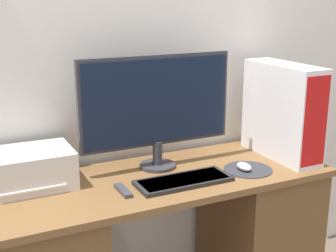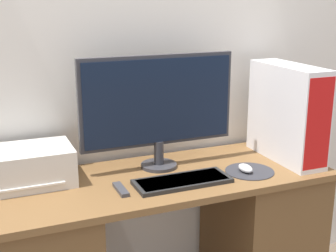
# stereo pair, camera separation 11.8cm
# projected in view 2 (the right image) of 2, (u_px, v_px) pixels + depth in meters

# --- Properties ---
(wall_back) EXTENTS (6.40, 0.13, 2.74)m
(wall_back) POSITION_uv_depth(u_px,v_px,m) (134.00, 41.00, 2.22)
(wall_back) COLOR white
(wall_back) RESTS_ON ground_plane
(monitor) EXTENTS (0.73, 0.17, 0.52)m
(monitor) POSITION_uv_depth(u_px,v_px,m) (158.00, 104.00, 2.11)
(monitor) COLOR #333338
(monitor) RESTS_ON desk
(keyboard) EXTENTS (0.42, 0.16, 0.02)m
(keyboard) POSITION_uv_depth(u_px,v_px,m) (182.00, 181.00, 2.00)
(keyboard) COLOR black
(keyboard) RESTS_ON desk
(mousepad) EXTENTS (0.22, 0.22, 0.00)m
(mousepad) POSITION_uv_depth(u_px,v_px,m) (250.00, 171.00, 2.13)
(mousepad) COLOR #2D2D33
(mousepad) RESTS_ON desk
(mouse) EXTENTS (0.05, 0.09, 0.03)m
(mouse) POSITION_uv_depth(u_px,v_px,m) (245.00, 168.00, 2.11)
(mouse) COLOR silver
(mouse) RESTS_ON mousepad
(computer_tower) EXTENTS (0.15, 0.46, 0.46)m
(computer_tower) POSITION_uv_depth(u_px,v_px,m) (288.00, 113.00, 2.24)
(computer_tower) COLOR white
(computer_tower) RESTS_ON desk
(printer) EXTENTS (0.38, 0.27, 0.16)m
(printer) POSITION_uv_depth(u_px,v_px,m) (27.00, 166.00, 1.97)
(printer) COLOR beige
(printer) RESTS_ON desk
(remote_control) EXTENTS (0.03, 0.14, 0.02)m
(remote_control) POSITION_uv_depth(u_px,v_px,m) (121.00, 189.00, 1.91)
(remote_control) COLOR #38383D
(remote_control) RESTS_ON desk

